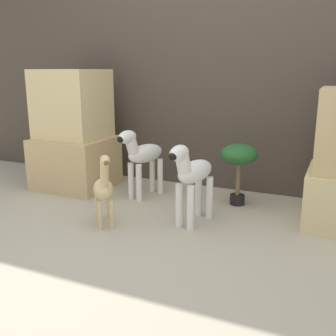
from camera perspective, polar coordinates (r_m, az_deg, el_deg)
name	(u,v)px	position (r m, az deg, el deg)	size (l,w,h in m)	color
ground_plane	(133,257)	(2.41, -5.03, -12.81)	(14.00, 14.00, 0.00)	#B2A88E
wall_back	(218,68)	(3.64, 7.31, 14.23)	(6.40, 0.08, 2.20)	#473D33
rock_pillar_left	(74,134)	(3.75, -13.49, 4.79)	(0.66, 0.60, 1.09)	tan
zebra_right	(192,174)	(2.77, 3.51, -0.92)	(0.22, 0.52, 0.61)	white
zebra_left	(142,156)	(3.37, -3.78, 1.82)	(0.26, 0.52, 0.61)	white
giraffe_figurine	(104,187)	(2.78, -9.33, -2.78)	(0.32, 0.35, 0.55)	#E0C184
potted_palm_front	(239,158)	(3.22, 10.27, 1.43)	(0.30, 0.30, 0.51)	black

